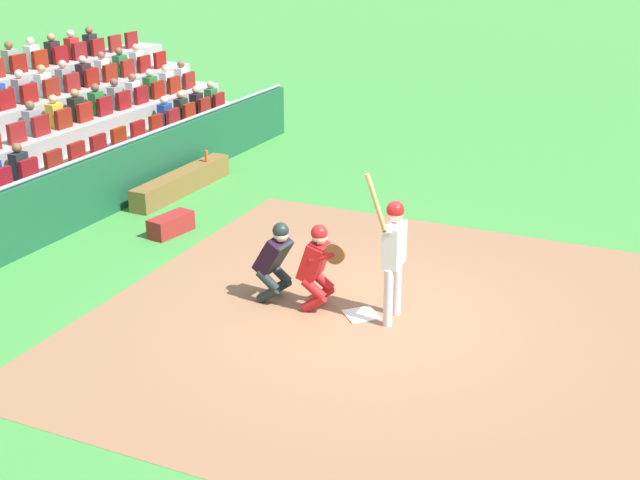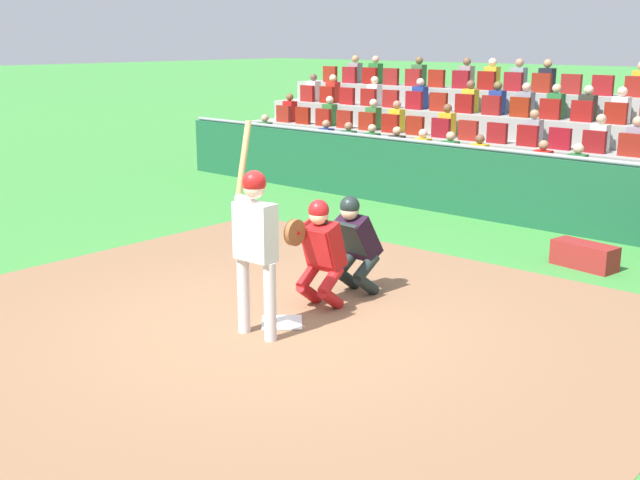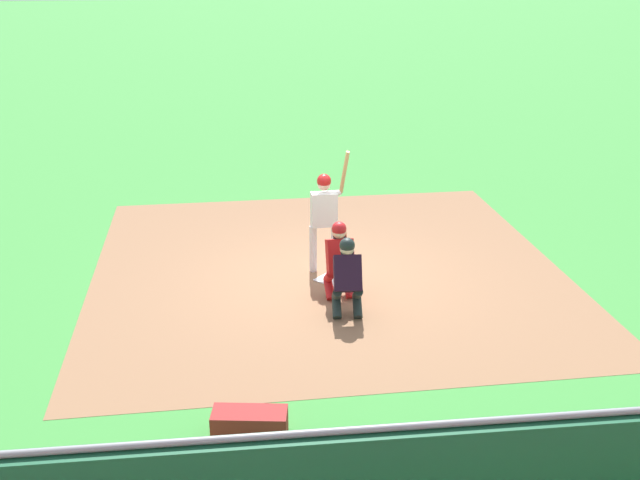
# 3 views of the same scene
# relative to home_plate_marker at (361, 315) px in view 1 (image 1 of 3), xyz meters

# --- Properties ---
(ground_plane) EXTENTS (160.00, 160.00, 0.00)m
(ground_plane) POSITION_rel_home_plate_marker_xyz_m (0.00, 0.00, -0.02)
(ground_plane) COLOR #3D8D3B
(infield_dirt_patch) EXTENTS (8.38, 8.42, 0.01)m
(infield_dirt_patch) POSITION_rel_home_plate_marker_xyz_m (0.00, 0.50, -0.01)
(infield_dirt_patch) COLOR #8E6446
(infield_dirt_patch) RESTS_ON ground_plane
(home_plate_marker) EXTENTS (0.62, 0.62, 0.02)m
(home_plate_marker) POSITION_rel_home_plate_marker_xyz_m (0.00, 0.00, 0.00)
(home_plate_marker) COLOR white
(home_plate_marker) RESTS_ON infield_dirt_patch
(batter_at_plate) EXTENTS (0.66, 0.43, 2.22)m
(batter_at_plate) POSITION_rel_home_plate_marker_xyz_m (-0.06, 0.43, 1.08)
(batter_at_plate) COLOR silver
(batter_at_plate) RESTS_ON ground_plane
(catcher_crouching) EXTENTS (0.49, 0.74, 1.31)m
(catcher_crouching) POSITION_rel_home_plate_marker_xyz_m (0.05, -0.67, 0.71)
(catcher_crouching) COLOR red
(catcher_crouching) RESTS_ON ground_plane
(home_plate_umpire) EXTENTS (0.49, 0.52, 1.26)m
(home_plate_umpire) POSITION_rel_home_plate_marker_xyz_m (0.08, -1.34, 0.67)
(home_plate_umpire) COLOR #1D2826
(home_plate_umpire) RESTS_ON ground_plane
(dugout_wall) EXTENTS (17.51, 0.24, 1.25)m
(dugout_wall) POSITION_rel_home_plate_marker_xyz_m (0.00, -6.04, 0.58)
(dugout_wall) COLOR #195334
(dugout_wall) RESTS_ON ground_plane
(dugout_bench) EXTENTS (2.97, 0.40, 0.44)m
(dugout_bench) POSITION_rel_home_plate_marker_xyz_m (-3.55, -5.49, 0.20)
(dugout_bench) COLOR brown
(dugout_bench) RESTS_ON ground_plane
(water_bottle_on_bench) EXTENTS (0.07, 0.07, 0.24)m
(water_bottle_on_bench) POSITION_rel_home_plate_marker_xyz_m (-4.38, -5.42, 0.55)
(water_bottle_on_bench) COLOR #D24C22
(water_bottle_on_bench) RESTS_ON dugout_bench
(equipment_duffel_bag) EXTENTS (0.91, 0.48, 0.35)m
(equipment_duffel_bag) POSITION_rel_home_plate_marker_xyz_m (-1.51, -4.33, 0.16)
(equipment_duffel_bag) COLOR maroon
(equipment_duffel_bag) RESTS_ON ground_plane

